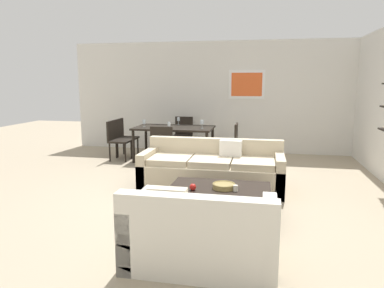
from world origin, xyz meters
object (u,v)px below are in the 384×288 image
Objects in this scene: dining_chair_left_far at (124,135)px; wine_glass_head at (178,119)px; wine_glass_left_near at (144,122)px; wine_glass_right_near at (202,122)px; candle_jar at (236,188)px; dining_chair_foot at (163,145)px; loveseat_white at (201,234)px; decorative_bowl at (224,186)px; wine_glass_foot at (169,124)px; sofa_beige at (212,171)px; dining_chair_left_near at (117,138)px; coffee_table at (219,203)px; dining_table at (174,130)px; apple_on_coffee_table at (193,187)px; dining_chair_head at (183,132)px; dining_chair_right_near at (230,141)px.

wine_glass_head is (1.26, 0.20, 0.37)m from dining_chair_left_far.
dining_chair_left_far is at bearing 151.48° from wine_glass_left_near.
wine_glass_right_near is (0.65, -0.54, 0.01)m from wine_glass_head.
wine_glass_right_near is at bearing -9.94° from dining_chair_left_far.
dining_chair_left_far is (-2.86, 3.43, 0.08)m from candle_jar.
dining_chair_foot is 4.94× the size of wine_glass_right_near.
wine_glass_head is at bearing 105.95° from loveseat_white.
wine_glass_foot is (-1.45, 2.71, 0.44)m from decorative_bowl.
wine_glass_right_near reaches higher than sofa_beige.
wine_glass_foot is (-1.12, 1.49, 0.57)m from sofa_beige.
dining_chair_left_near is 1.33m from wine_glass_foot.
loveseat_white is at bearing -74.05° from wine_glass_head.
wine_glass_left_near reaches higher than dining_chair_foot.
wine_glass_left_near is at bearing -140.21° from wine_glass_head.
coffee_table is 0.24m from decorative_bowl.
dining_table reaches higher than coffee_table.
dining_chair_foot is 1.68m from dining_chair_left_far.
sofa_beige is 2.58m from wine_glass_left_near.
candle_jar is 0.51× the size of wine_glass_left_near.
coffee_table is at bearing 19.70° from apple_on_coffee_table.
coffee_table is 4.29m from dining_chair_head.
dining_chair_left_near is (-2.33, 3.06, 0.08)m from apple_on_coffee_table.
wine_glass_foot is (1.26, -0.20, 0.35)m from dining_chair_left_near.
sofa_beige is 1.62× the size of loveseat_white.
decorative_bowl is 3.73× the size of candle_jar.
wine_glass_foot is at bearing -26.72° from dining_chair_left_far.
apple_on_coffee_table is 0.53× the size of wine_glass_foot.
coffee_table is at bearing -51.87° from dining_chair_left_far.
dining_table is (-1.39, 3.16, 0.49)m from coffee_table.
dining_chair_foot and dining_chair_left_far have the same top height.
apple_on_coffee_table is at bearing -160.30° from coffee_table.
dining_chair_foot is (-0.00, -1.77, 0.00)m from dining_chair_head.
coffee_table is 3.72m from wine_glass_left_near.
sofa_beige reaches higher than coffee_table.
dining_chair_left_near is at bearing -138.87° from dining_chair_head.
apple_on_coffee_table is 0.10× the size of dining_chair_right_near.
wine_glass_foot is at bearing 119.82° from candle_jar.
candle_jar is 4.47m from dining_chair_left_far.
loveseat_white is at bearing -88.58° from dining_chair_right_near.
dining_chair_right_near is 1.68m from dining_chair_head.
coffee_table is 2.96m from dining_chair_right_near.
dining_chair_left_near reaches higher than decorative_bowl.
coffee_table is 4.30m from dining_chair_left_far.
decorative_bowl is at bearing -75.11° from wine_glass_right_near.
coffee_table is 3.14m from wine_glass_foot.
sofa_beige is 2.25m from dining_table.
decorative_bowl is (0.08, 1.22, 0.12)m from loveseat_white.
dining_table reaches higher than decorative_bowl.
wine_glass_foot is 0.84m from wine_glass_head.
dining_table is (-1.45, 3.13, 0.26)m from decorative_bowl.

